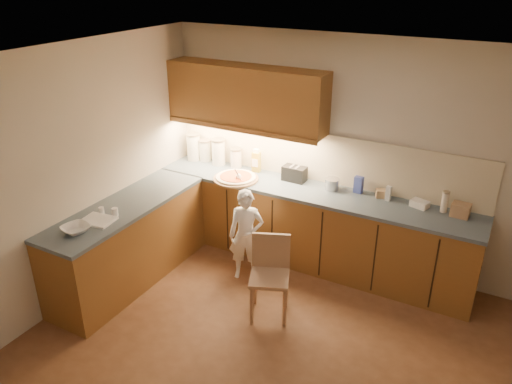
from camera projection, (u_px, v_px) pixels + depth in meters
room at (273, 191)px, 3.78m from camera, size 4.54×4.50×2.62m
l_counter at (249, 231)px, 5.69m from camera, size 3.77×2.62×0.92m
backsplash at (321, 158)px, 5.72m from camera, size 3.75×0.02×0.58m
upper_cabinets at (246, 97)px, 5.72m from camera, size 1.95×0.36×0.73m
pizza_on_board at (236, 178)px, 5.86m from camera, size 0.53×0.53×0.22m
child at (246, 235)px, 5.46m from camera, size 0.45×0.38×1.06m
wooden_chair at (270, 270)px, 4.92m from camera, size 0.49×0.49×0.84m
mixing_bowl at (76, 229)px, 4.72m from camera, size 0.31×0.31×0.06m
canister_a at (194, 147)px, 6.39m from camera, size 0.18×0.18×0.35m
canister_b at (205, 150)px, 6.38m from camera, size 0.16×0.16×0.28m
canister_c at (219, 152)px, 6.25m from camera, size 0.18×0.18×0.33m
canister_d at (236, 158)px, 6.20m from camera, size 0.15×0.15×0.24m
oil_jug at (256, 161)px, 6.05m from camera, size 0.10×0.08×0.29m
toaster at (294, 174)px, 5.81m from camera, size 0.28×0.16×0.18m
steel_pot at (332, 184)px, 5.60m from camera, size 0.17×0.17×0.13m
blue_box at (359, 185)px, 5.51m from camera, size 0.10×0.08×0.19m
card_box_a at (382, 194)px, 5.42m from camera, size 0.15×0.13×0.09m
white_bottle at (388, 193)px, 5.33m from camera, size 0.06×0.06×0.16m
flat_pack at (420, 204)px, 5.21m from camera, size 0.21×0.17×0.07m
tall_jar at (445, 202)px, 5.07m from camera, size 0.07×0.07×0.23m
card_box_b at (461, 210)px, 5.00m from camera, size 0.19×0.15×0.14m
dough_cloth at (98, 220)px, 4.93m from camera, size 0.34×0.28×0.02m
spice_jar_a at (101, 211)px, 5.06m from camera, size 0.07×0.07×0.07m
spice_jar_b at (115, 212)px, 5.02m from camera, size 0.08×0.08×0.08m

